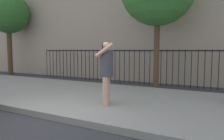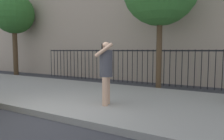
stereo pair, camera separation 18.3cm
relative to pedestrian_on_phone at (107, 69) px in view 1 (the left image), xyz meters
name	(u,v)px [view 1 (the left image)]	position (x,y,z in m)	size (l,w,h in m)	color
ground_plane	(49,120)	(-0.74, -1.32, -1.09)	(60.00, 60.00, 0.00)	#333338
sidewalk	(100,98)	(-0.74, 0.88, -1.02)	(28.00, 4.40, 0.15)	gray
iron_fence	(142,62)	(-0.74, 4.58, -0.07)	(12.03, 0.04, 1.60)	black
pedestrian_on_phone	(107,69)	(0.00, 0.00, 0.00)	(0.50, 0.71, 1.63)	tan
street_tree_near	(8,14)	(-9.34, 4.04, 2.75)	(2.52, 2.52, 5.14)	#4C3823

